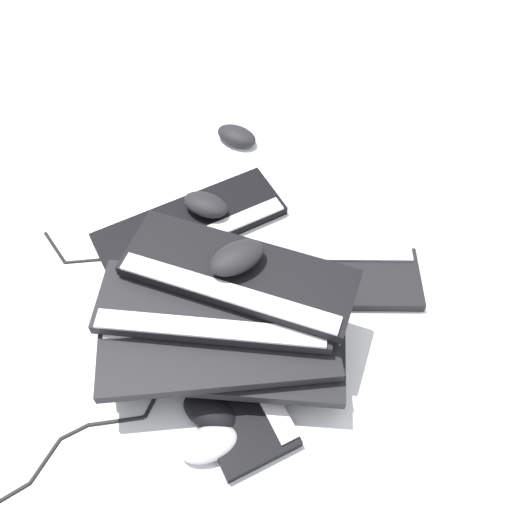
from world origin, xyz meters
name	(u,v)px	position (x,y,z in m)	size (l,w,h in m)	color
ground_plane	(226,289)	(0.00, 0.00, 0.00)	(3.20, 3.20, 0.00)	silver
keyboard_0	(217,360)	(0.16, 0.07, 0.01)	(0.38, 0.44, 0.03)	black
keyboard_1	(319,277)	(-0.11, 0.17, 0.01)	(0.33, 0.46, 0.03)	black
keyboard_2	(191,224)	(-0.11, -0.16, 0.01)	(0.45, 0.37, 0.03)	black
keyboard_3	(215,336)	(0.13, 0.05, 0.04)	(0.41, 0.43, 0.03)	#232326
keyboard_4	(227,358)	(0.17, 0.10, 0.07)	(0.31, 0.46, 0.03)	black
keyboard_5	(218,350)	(0.18, 0.09, 0.10)	(0.36, 0.45, 0.03)	black
keyboard_6	(215,307)	(0.11, 0.05, 0.13)	(0.30, 0.46, 0.03)	black
keyboard_7	(239,274)	(0.05, 0.06, 0.16)	(0.21, 0.46, 0.03)	black
mouse_0	(237,257)	(0.04, 0.05, 0.20)	(0.11, 0.07, 0.04)	black
mouse_1	(237,136)	(-0.42, -0.20, 0.02)	(0.11, 0.07, 0.04)	black
mouse_2	(209,444)	(0.31, 0.14, 0.02)	(0.11, 0.07, 0.04)	#B7B7BC
mouse_3	(210,412)	(0.26, 0.11, 0.02)	(0.11, 0.07, 0.04)	black
mouse_4	(206,205)	(-0.15, -0.14, 0.05)	(0.11, 0.07, 0.04)	black
cable_1	(174,294)	(0.07, -0.09, 0.00)	(0.21, 0.67, 0.01)	black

